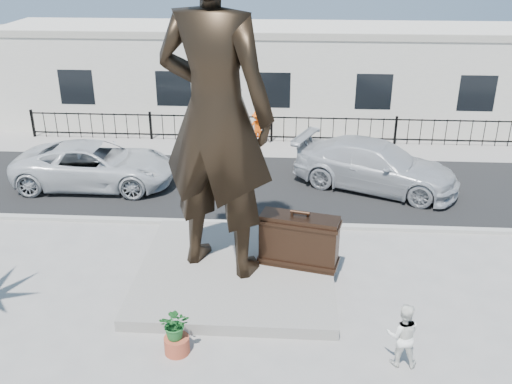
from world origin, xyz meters
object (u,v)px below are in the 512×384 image
statue (215,115)px  tourist (402,335)px  suitcase (299,241)px  car_white (96,165)px

statue → tourist: statue is taller
suitcase → car_white: suitcase is taller
suitcase → car_white: bearing=155.9°
suitcase → car_white: (-7.44, 5.67, -0.21)m
tourist → statue: bearing=-33.8°
statue → tourist: bearing=162.6°
statue → suitcase: (2.14, 0.10, -3.46)m
statue → suitcase: 4.07m
suitcase → tourist: suitcase is taller
car_white → statue: bearing=-137.8°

